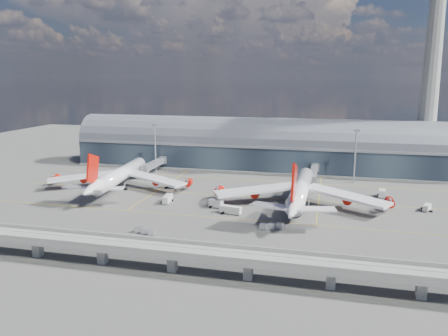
% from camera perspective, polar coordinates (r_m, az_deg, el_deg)
% --- Properties ---
extents(ground, '(500.00, 500.00, 0.00)m').
position_cam_1_polar(ground, '(166.48, -0.12, -5.45)').
color(ground, '#474744').
rests_on(ground, ground).
extents(taxi_lines, '(200.00, 80.12, 0.01)m').
position_cam_1_polar(taxi_lines, '(187.15, 1.51, -3.49)').
color(taxi_lines, gold).
rests_on(taxi_lines, ground).
extents(terminal, '(200.00, 30.00, 28.00)m').
position_cam_1_polar(terminal, '(238.48, 4.39, 2.61)').
color(terminal, '#1D2531').
rests_on(terminal, ground).
extents(control_tower, '(19.00, 19.00, 103.00)m').
position_cam_1_polar(control_tower, '(241.90, 25.45, 11.24)').
color(control_tower, gray).
rests_on(control_tower, ground).
extents(guideway, '(220.00, 8.50, 7.20)m').
position_cam_1_polar(guideway, '(115.20, -6.82, -10.80)').
color(guideway, gray).
rests_on(guideway, ground).
extents(floodlight_mast_left, '(3.00, 0.70, 25.70)m').
position_cam_1_polar(floodlight_mast_left, '(229.93, -8.97, 2.73)').
color(floodlight_mast_left, gray).
rests_on(floodlight_mast_left, ground).
extents(floodlight_mast_right, '(3.00, 0.70, 25.70)m').
position_cam_1_polar(floodlight_mast_right, '(212.69, 16.76, 1.64)').
color(floodlight_mast_right, gray).
rests_on(floodlight_mast_right, ground).
extents(airliner_left, '(66.36, 69.76, 21.25)m').
position_cam_1_polar(airliner_left, '(200.63, -13.59, -0.99)').
color(airliner_left, white).
rests_on(airliner_left, ground).
extents(airliner_right, '(69.50, 72.62, 23.09)m').
position_cam_1_polar(airliner_right, '(171.48, 9.92, -3.03)').
color(airliner_right, white).
rests_on(airliner_right, ground).
extents(jet_bridge_left, '(4.40, 28.00, 7.25)m').
position_cam_1_polar(jet_bridge_left, '(229.54, -8.99, 0.57)').
color(jet_bridge_left, gray).
rests_on(jet_bridge_left, ground).
extents(jet_bridge_right, '(4.40, 32.00, 7.25)m').
position_cam_1_polar(jet_bridge_right, '(210.32, 11.64, -0.56)').
color(jet_bridge_right, gray).
rests_on(jet_bridge_right, ground).
extents(service_truck_0, '(3.04, 7.44, 3.01)m').
position_cam_1_polar(service_truck_0, '(176.30, -7.40, -4.03)').
color(service_truck_0, beige).
rests_on(service_truck_0, ground).
extents(service_truck_1, '(5.88, 3.76, 3.15)m').
position_cam_1_polar(service_truck_1, '(168.39, -1.04, -4.68)').
color(service_truck_1, beige).
rests_on(service_truck_1, ground).
extents(service_truck_2, '(8.50, 3.94, 2.97)m').
position_cam_1_polar(service_truck_2, '(161.10, 0.85, -5.47)').
color(service_truck_2, beige).
rests_on(service_truck_2, ground).
extents(service_truck_3, '(3.89, 5.47, 2.47)m').
position_cam_1_polar(service_truck_3, '(181.42, 24.98, -4.71)').
color(service_truck_3, beige).
rests_on(service_truck_3, ground).
extents(service_truck_4, '(3.35, 5.75, 3.16)m').
position_cam_1_polar(service_truck_4, '(194.37, 19.94, -3.15)').
color(service_truck_4, beige).
rests_on(service_truck_4, ground).
extents(service_truck_5, '(6.90, 4.82, 3.12)m').
position_cam_1_polar(service_truck_5, '(198.82, -6.79, -2.18)').
color(service_truck_5, beige).
rests_on(service_truck_5, ground).
extents(cargo_train_0, '(7.95, 3.53, 1.74)m').
position_cam_1_polar(cargo_train_0, '(143.80, -10.30, -8.10)').
color(cargo_train_0, gray).
rests_on(cargo_train_0, ground).
extents(cargo_train_1, '(8.26, 4.25, 1.82)m').
position_cam_1_polar(cargo_train_1, '(146.39, 6.24, -7.59)').
color(cargo_train_1, gray).
rests_on(cargo_train_1, ground).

